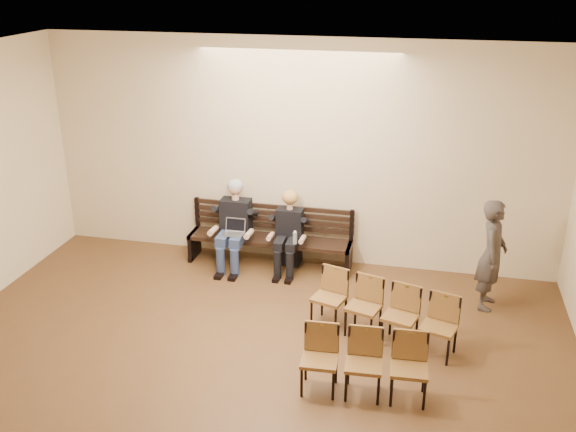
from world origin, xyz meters
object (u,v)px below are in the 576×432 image
seated_woman (288,235)px  passerby (493,247)px  chair_row_back (364,365)px  water_bottle (295,245)px  chair_row_front (382,312)px  seated_man (234,224)px  laptop (233,237)px  bag (288,255)px  bench (270,251)px

seated_woman → passerby: 3.00m
seated_woman → chair_row_back: seated_woman is taller
water_bottle → chair_row_front: 2.00m
seated_man → chair_row_front: seated_man is taller
laptop → bag: (0.77, 0.42, -0.42)m
water_bottle → bag: 0.67m
seated_woman → bag: seated_woman is taller
bag → water_bottle: bearing=-66.5°
water_bottle → chair_row_front: size_ratio=0.11×
seated_woman → bag: size_ratio=2.96×
laptop → passerby: bearing=-17.3°
passerby → seated_woman: bearing=90.8°
water_bottle → chair_row_front: bearing=-44.4°
bag → chair_row_back: size_ratio=0.28×
water_bottle → seated_woman: bearing=121.2°
laptop → passerby: passerby is taller
bench → bag: 0.31m
bench → water_bottle: (0.49, -0.38, 0.33)m
bench → chair_row_front: (1.91, -1.78, 0.16)m
bench → seated_man: size_ratio=1.87×
bench → laptop: laptop is taller
water_bottle → passerby: passerby is taller
chair_row_front → seated_woman: bearing=150.0°
passerby → bench: bearing=89.6°
bench → seated_woman: 0.50m
bench → passerby: (3.28, -0.60, 0.68)m
seated_man → seated_woman: seated_man is taller
laptop → passerby: size_ratio=0.17×
chair_row_back → water_bottle: bearing=114.4°
water_bottle → bag: water_bottle is taller
seated_woman → chair_row_front: bearing=-46.3°
bench → passerby: passerby is taller
bench → laptop: bearing=-147.3°
bench → seated_man: 0.72m
laptop → chair_row_front: (2.40, -1.46, -0.18)m
bag → chair_row_back: (1.54, -3.05, 0.24)m
bag → chair_row_back: 3.43m
laptop → chair_row_front: bearing=-44.3°
bench → seated_man: (-0.53, -0.12, 0.47)m
laptop → water_bottle: laptop is taller
seated_man → chair_row_back: (2.35, -2.83, -0.31)m
bench → chair_row_back: 3.47m
passerby → chair_row_front: size_ratio=0.96×
laptop → chair_row_back: (2.31, -2.64, -0.18)m
chair_row_front → chair_row_back: 1.18m
chair_row_back → chair_row_front: bearing=82.6°
bench → bag: bench is taller
seated_man → laptop: size_ratio=4.41×
seated_man → chair_row_back: size_ratio=1.00×
passerby → chair_row_back: 2.82m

